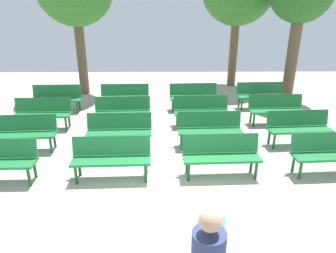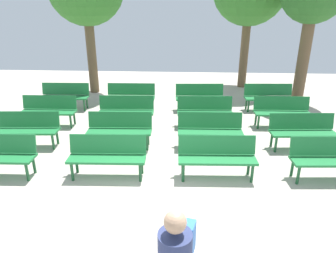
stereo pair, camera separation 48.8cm
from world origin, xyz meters
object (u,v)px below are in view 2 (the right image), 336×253
Objects in this scene: bench_r1_c2 at (210,128)px; bench_r3_c3 at (268,96)px; bench_r2_c2 at (205,110)px; bench_r3_c0 at (65,95)px; bench_r2_c0 at (49,109)px; bench_r2_c3 at (282,110)px; bench_r3_c1 at (131,95)px; bench_r0_c2 at (217,155)px; bench_r3_c2 at (200,96)px; bench_r1_c3 at (302,129)px; bench_r1_c1 at (120,128)px; bench_r0_c3 at (330,156)px; bench_r0_c1 at (107,154)px; bench_r1_c0 at (27,127)px; bench_r2_c1 at (126,109)px.

bench_r1_c2 is 3.70m from bench_r3_c3.
bench_r2_c2 is 4.84m from bench_r3_c0.
bench_r2_c0 and bench_r2_c3 have the same top height.
bench_r3_c3 is at bearing 90.00° from bench_r2_c3.
bench_r3_c1 is at bearing 163.45° from bench_r2_c3.
bench_r0_c2 is 4.32m from bench_r3_c2.
bench_r3_c3 is at bearing 88.49° from bench_r1_c3.
bench_r3_c0 is (-4.75, 4.18, 0.00)m from bench_r0_c2.
bench_r1_c2 is at bearing -15.68° from bench_r2_c0.
bench_r3_c1 is at bearing 92.22° from bench_r1_c1.
bench_r1_c2 is at bearing -31.54° from bench_r3_c0.
bench_r0_c2 is 2.31m from bench_r0_c3.
bench_r1_c3 and bench_r3_c1 have the same top height.
bench_r0_c3 and bench_r3_c2 have the same top height.
bench_r1_c2 and bench_r3_c2 have the same top height.
bench_r1_c1 and bench_r2_c3 have the same top height.
bench_r0_c1 is at bearing -146.40° from bench_r2_c3.
bench_r1_c3 is 1.00× the size of bench_r3_c3.
bench_r1_c0 is 1.01× the size of bench_r2_c0.
bench_r1_c2 is 1.00× the size of bench_r3_c0.
bench_r3_c2 is at bearing 117.19° from bench_r0_c3.
bench_r2_c1 is 1.01× the size of bench_r2_c3.
bench_r0_c1 is 1.00× the size of bench_r3_c1.
bench_r2_c3 and bench_r3_c3 have the same top height.
bench_r3_c2 is (2.31, 0.06, 0.00)m from bench_r3_c1.
bench_r1_c0 is at bearing -178.96° from bench_r1_c2.
bench_r1_c3 is 1.46m from bench_r2_c3.
bench_r3_c0 is at bearing 92.01° from bench_r2_c0.
bench_r0_c3 and bench_r1_c2 have the same top height.
bench_r1_c3 is at bearing -52.63° from bench_r3_c2.
bench_r0_c1 is 0.99× the size of bench_r0_c3.
bench_r1_c2 is 2.71m from bench_r2_c1.
bench_r1_c1 is at bearing -87.54° from bench_r3_c1.
bench_r3_c2 is 2.32m from bench_r3_c3.
bench_r0_c3 is 6.38m from bench_r3_c1.
bench_r0_c2 is 1.44m from bench_r1_c2.
bench_r2_c3 and bench_r3_c2 have the same top height.
bench_r0_c2 is 4.81m from bench_r1_c0.
bench_r2_c2 and bench_r3_c1 have the same top height.
bench_r2_c2 is at bearing 89.82° from bench_r0_c2.
bench_r2_c1 is 2.30m from bench_r2_c2.
bench_r1_c1 is (-4.61, 1.29, 0.00)m from bench_r0_c3.
bench_r2_c0 is 2.29m from bench_r2_c1.
bench_r1_c3 and bench_r3_c2 have the same top height.
bench_r1_c0 is 2.94m from bench_r3_c0.
bench_r2_c0 is at bearing -178.60° from bench_r2_c3.
bench_r0_c1 is at bearing -61.16° from bench_r3_c0.
bench_r0_c2 is at bearing -18.29° from bench_r1_c0.
bench_r3_c3 is (4.42, 3.09, 0.00)m from bench_r1_c1.
bench_r2_c0 and bench_r3_c0 have the same top height.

